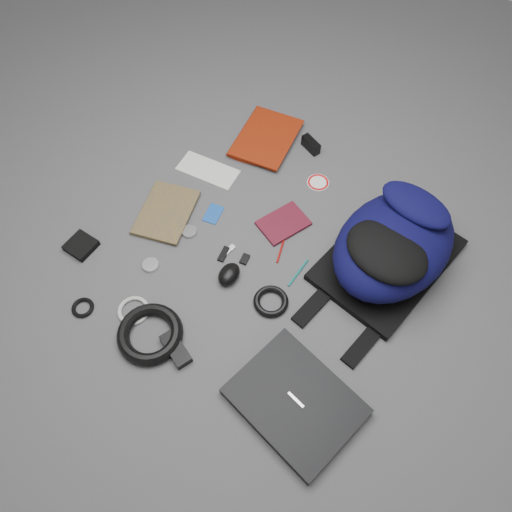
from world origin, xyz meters
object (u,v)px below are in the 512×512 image
Objects in this scene: comic_book at (143,207)px; mouse at (229,274)px; laptop at (295,401)px; power_brick at (176,349)px; pouch at (81,246)px; backpack at (394,244)px; compact_camera at (311,145)px; dvd_case at (283,223)px; textbook_red at (241,130)px.

mouse is (0.44, -0.03, 0.01)m from comic_book.
laptop is 0.40m from power_brick.
pouch is (-0.49, -0.23, -0.01)m from mouse.
backpack is 6.26× the size of compact_camera.
backpack is at bearing -10.91° from compact_camera.
pouch is at bearing -163.70° from mouse.
pouch is at bearing -171.16° from laptop.
mouse reaches higher than power_brick.
backpack is 4.44× the size of power_brick.
mouse is (-0.01, -0.29, 0.02)m from dvd_case.
compact_camera reaches higher than power_brick.
laptop reaches higher than pouch.
pouch is at bearing -110.99° from textbook_red.
mouse reaches higher than comic_book.
dvd_case is at bearing -52.80° from compact_camera.
pouch is at bearing -170.97° from power_brick.
compact_camera is at bearing 116.55° from power_brick.
comic_book is 2.92× the size of compact_camera.
textbook_red is at bearing 116.76° from mouse.
pouch reaches higher than dvd_case.
mouse is (-0.39, -0.39, -0.09)m from backpack.
comic_book is 0.52m from dvd_case.
compact_camera is at bearing 156.40° from backpack.
mouse is at bearing -74.76° from dvd_case.
pouch is at bearing -95.59° from compact_camera.
comic_book is at bearing -99.89° from compact_camera.
backpack reaches higher than comic_book.
compact_camera reaches higher than pouch.
textbook_red is at bearing 172.27° from backpack.
comic_book is (-0.04, -0.52, -0.01)m from textbook_red.
pouch is (-0.05, -0.26, 0.00)m from comic_book.
laptop is at bearing 1.84° from pouch.
backpack is 5.82× the size of mouse.
power_brick is 1.30× the size of pouch.
backpack is 3.13× the size of dvd_case.
dvd_case is at bearing 78.75° from mouse.
backpack is 1.83× the size of textbook_red.
textbook_red is 0.96m from power_brick.
mouse reaches higher than laptop.
power_brick is at bearing -70.00° from dvd_case.
backpack is 5.76× the size of pouch.
comic_book is (-0.82, -0.36, -0.10)m from backpack.
mouse is 0.76× the size of power_brick.
laptop is 1.02m from compact_camera.
power_brick is (0.04, -0.30, -0.01)m from mouse.
power_brick is at bearing -91.96° from mouse.
backpack reaches higher than textbook_red.
textbook_red is (-0.78, 0.16, -0.10)m from backpack.
pouch is (-0.52, 0.07, -0.00)m from power_brick.
compact_camera is at bearing 128.02° from dvd_case.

